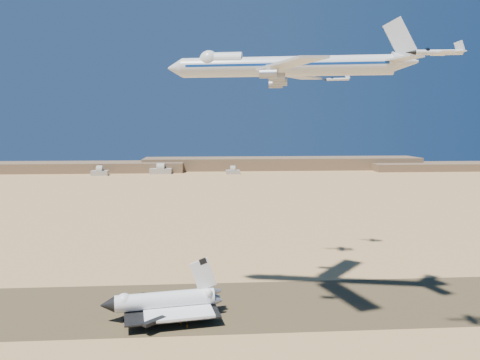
{
  "coord_description": "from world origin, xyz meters",
  "views": [
    {
      "loc": [
        3.49,
        -169.49,
        67.66
      ],
      "look_at": [
        16.33,
        8.0,
        46.68
      ],
      "focal_mm": 35.0,
      "sensor_mm": 36.0,
      "label": 1
    }
  ],
  "objects": [
    {
      "name": "shuttle",
      "position": [
        -11.74,
        -9.57,
        5.58
      ],
      "size": [
        42.24,
        30.41,
        20.77
      ],
      "rotation": [
        0.0,
        0.0,
        0.17
      ],
      "color": "white",
      "rests_on": "runway"
    },
    {
      "name": "crew_b",
      "position": [
        -3.29,
        -19.39,
        0.84
      ],
      "size": [
        0.67,
        0.86,
        1.57
      ],
      "primitive_type": "imported",
      "rotation": [
        0.0,
        0.0,
        1.92
      ],
      "color": "#C4690B",
      "rests_on": "runway"
    },
    {
      "name": "crew_a",
      "position": [
        -3.76,
        -15.47,
        0.87
      ],
      "size": [
        0.53,
        0.68,
        1.63
      ],
      "primitive_type": "imported",
      "rotation": [
        0.0,
        0.0,
        1.84
      ],
      "color": "#C4690B",
      "rests_on": "runway"
    },
    {
      "name": "chase_jet_e",
      "position": [
        69.82,
        66.58,
        90.63
      ],
      "size": [
        13.58,
        8.0,
        3.48
      ],
      "rotation": [
        0.0,
        0.0,
        -0.35
      ],
      "color": "silver"
    },
    {
      "name": "carrier_747",
      "position": [
        28.9,
        -1.93,
        88.29
      ],
      "size": [
        88.4,
        66.87,
        21.96
      ],
      "rotation": [
        0.0,
        0.0,
        -0.21
      ],
      "color": "silver"
    },
    {
      "name": "chase_jet_d",
      "position": [
        45.4,
        48.44,
        90.87
      ],
      "size": [
        16.32,
        9.35,
        4.13
      ],
      "rotation": [
        0.0,
        0.0,
        -0.23
      ],
      "color": "silver"
    },
    {
      "name": "crew_c",
      "position": [
        -5.55,
        -17.09,
        1.02
      ],
      "size": [
        1.11,
        1.26,
        1.92
      ],
      "primitive_type": "imported",
      "rotation": [
        0.0,
        0.0,
        2.17
      ],
      "color": "#C4690B",
      "rests_on": "runway"
    },
    {
      "name": "hangars",
      "position": [
        -64.0,
        478.43,
        4.83
      ],
      "size": [
        200.5,
        29.5,
        30.0
      ],
      "color": "#A69F93",
      "rests_on": "ground"
    },
    {
      "name": "ridgeline",
      "position": [
        65.32,
        527.31,
        7.63
      ],
      "size": [
        960.0,
        90.0,
        18.0
      ],
      "color": "brown",
      "rests_on": "ground"
    },
    {
      "name": "ground",
      "position": [
        0.0,
        0.0,
        0.0
      ],
      "size": [
        1200.0,
        1200.0,
        0.0
      ],
      "primitive_type": "plane",
      "color": "tan",
      "rests_on": "ground"
    },
    {
      "name": "runway",
      "position": [
        0.0,
        0.0,
        0.03
      ],
      "size": [
        600.0,
        50.0,
        0.06
      ],
      "primitive_type": "cube",
      "color": "brown",
      "rests_on": "ground"
    },
    {
      "name": "chase_jet_a",
      "position": [
        65.2,
        -46.15,
        86.94
      ],
      "size": [
        15.57,
        8.52,
        3.88
      ],
      "rotation": [
        0.0,
        0.0,
        -0.1
      ],
      "color": "silver"
    }
  ]
}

